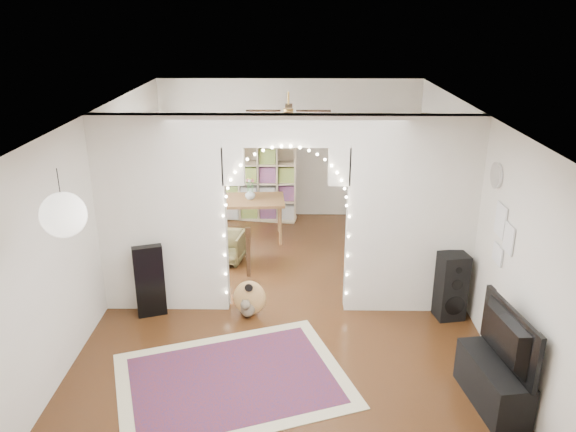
{
  "coord_description": "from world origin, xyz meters",
  "views": [
    {
      "loc": [
        0.12,
        -6.95,
        3.94
      ],
      "look_at": [
        0.02,
        0.3,
        1.24
      ],
      "focal_mm": 35.0,
      "sensor_mm": 36.0,
      "label": 1
    }
  ],
  "objects_px": {
    "floor_speaker": "(451,286)",
    "bookcase": "(258,182)",
    "media_console": "(493,383)",
    "dining_table": "(250,203)",
    "dining_chair_right": "(375,278)",
    "acoustic_guitar": "(249,284)",
    "dining_chair_left": "(226,247)"
  },
  "relations": [
    {
      "from": "bookcase",
      "to": "dining_table",
      "type": "distance_m",
      "value": 1.04
    },
    {
      "from": "acoustic_guitar",
      "to": "floor_speaker",
      "type": "xyz_separation_m",
      "value": [
        2.69,
        -0.0,
        -0.01
      ]
    },
    {
      "from": "dining_table",
      "to": "dining_chair_left",
      "type": "bearing_deg",
      "value": -112.59
    },
    {
      "from": "floor_speaker",
      "to": "bookcase",
      "type": "height_order",
      "value": "bookcase"
    },
    {
      "from": "media_console",
      "to": "dining_chair_right",
      "type": "height_order",
      "value": "dining_chair_right"
    },
    {
      "from": "media_console",
      "to": "dining_table",
      "type": "xyz_separation_m",
      "value": [
        -2.88,
        4.49,
        0.43
      ]
    },
    {
      "from": "bookcase",
      "to": "floor_speaker",
      "type": "bearing_deg",
      "value": -44.34
    },
    {
      "from": "acoustic_guitar",
      "to": "bookcase",
      "type": "xyz_separation_m",
      "value": [
        -0.11,
        3.75,
        0.28
      ]
    },
    {
      "from": "dining_chair_left",
      "to": "dining_chair_right",
      "type": "xyz_separation_m",
      "value": [
        2.3,
        -1.13,
        0.02
      ]
    },
    {
      "from": "media_console",
      "to": "bookcase",
      "type": "bearing_deg",
      "value": 108.43
    },
    {
      "from": "media_console",
      "to": "bookcase",
      "type": "distance_m",
      "value": 6.21
    },
    {
      "from": "media_console",
      "to": "bookcase",
      "type": "relative_size",
      "value": 0.66
    },
    {
      "from": "acoustic_guitar",
      "to": "dining_chair_left",
      "type": "height_order",
      "value": "acoustic_guitar"
    },
    {
      "from": "dining_chair_right",
      "to": "acoustic_guitar",
      "type": "bearing_deg",
      "value": -175.17
    },
    {
      "from": "media_console",
      "to": "dining_table",
      "type": "bearing_deg",
      "value": 114.2
    },
    {
      "from": "dining_chair_right",
      "to": "media_console",
      "type": "bearing_deg",
      "value": -82.68
    },
    {
      "from": "acoustic_guitar",
      "to": "dining_chair_right",
      "type": "height_order",
      "value": "acoustic_guitar"
    },
    {
      "from": "media_console",
      "to": "dining_chair_left",
      "type": "distance_m",
      "value": 4.75
    },
    {
      "from": "dining_table",
      "to": "dining_chair_right",
      "type": "distance_m",
      "value": 2.91
    },
    {
      "from": "dining_chair_right",
      "to": "dining_table",
      "type": "bearing_deg",
      "value": 118.96
    },
    {
      "from": "bookcase",
      "to": "dining_table",
      "type": "bearing_deg",
      "value": -85.38
    },
    {
      "from": "floor_speaker",
      "to": "media_console",
      "type": "bearing_deg",
      "value": -100.45
    },
    {
      "from": "bookcase",
      "to": "acoustic_guitar",
      "type": "bearing_deg",
      "value": -79.39
    },
    {
      "from": "acoustic_guitar",
      "to": "bookcase",
      "type": "relative_size",
      "value": 0.72
    },
    {
      "from": "floor_speaker",
      "to": "bookcase",
      "type": "relative_size",
      "value": 0.61
    },
    {
      "from": "floor_speaker",
      "to": "dining_table",
      "type": "bearing_deg",
      "value": 126.25
    },
    {
      "from": "floor_speaker",
      "to": "media_console",
      "type": "height_order",
      "value": "floor_speaker"
    },
    {
      "from": "acoustic_guitar",
      "to": "dining_table",
      "type": "height_order",
      "value": "acoustic_guitar"
    },
    {
      "from": "bookcase",
      "to": "dining_chair_left",
      "type": "xyz_separation_m",
      "value": [
        -0.41,
        -2.02,
        -0.5
      ]
    },
    {
      "from": "acoustic_guitar",
      "to": "media_console",
      "type": "relative_size",
      "value": 1.09
    },
    {
      "from": "media_console",
      "to": "dining_table",
      "type": "distance_m",
      "value": 5.35
    },
    {
      "from": "floor_speaker",
      "to": "bookcase",
      "type": "xyz_separation_m",
      "value": [
        -2.81,
        3.75,
        0.3
      ]
    }
  ]
}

